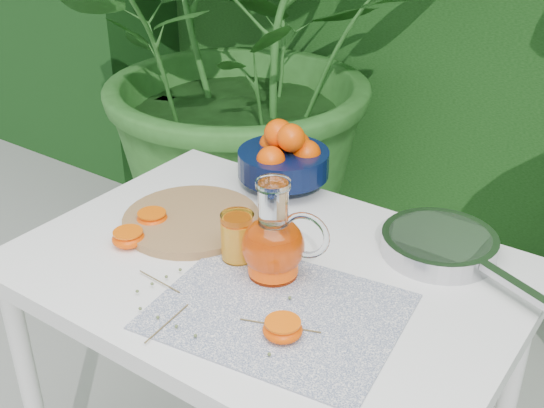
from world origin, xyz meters
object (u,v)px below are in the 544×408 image
Objects in this scene: juice_pitcher at (274,243)px; saute_pan at (440,244)px; cutting_board at (192,220)px; white_table at (266,297)px; fruit_bowl at (284,157)px.

juice_pitcher reaches higher than saute_pan.
cutting_board is 0.54m from saute_pan.
saute_pan is (0.27, 0.24, 0.11)m from white_table.
white_table is at bearing -138.44° from saute_pan.
saute_pan reaches higher than cutting_board.
cutting_board is at bearing -103.69° from fruit_bowl.
white_table is 0.16m from juice_pitcher.
juice_pitcher is 0.47× the size of saute_pan.
juice_pitcher is at bearing -12.50° from cutting_board.
white_table is 0.25m from cutting_board.
white_table is at bearing -9.05° from cutting_board.
white_table is 0.38m from fruit_bowl.
saute_pan is at bearing -8.81° from fruit_bowl.
fruit_bowl is (-0.17, 0.31, 0.16)m from white_table.
fruit_bowl is (0.07, 0.27, 0.07)m from cutting_board.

